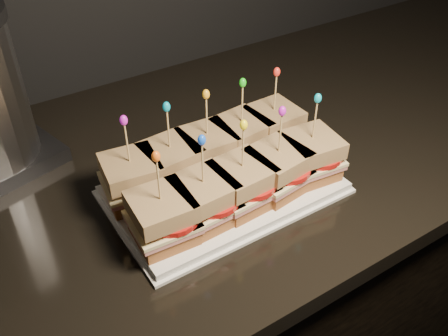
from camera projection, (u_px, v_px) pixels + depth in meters
cabinet at (260, 284)px, 1.32m from camera, size 2.59×0.70×0.91m
granite_slab at (270, 136)px, 1.03m from camera, size 2.63×0.74×0.04m
platter at (224, 189)px, 0.85m from camera, size 0.37×0.23×0.02m
platter_rim at (224, 192)px, 0.86m from camera, size 0.38×0.24×0.01m
sandwich_0_bread_bot at (134, 192)px, 0.82m from camera, size 0.10×0.10×0.02m
sandwich_0_ham at (133, 185)px, 0.81m from camera, size 0.10×0.10×0.01m
sandwich_0_cheese at (133, 181)px, 0.80m from camera, size 0.11×0.10×0.01m
sandwich_0_tomato at (141, 177)px, 0.80m from camera, size 0.08×0.08×0.01m
sandwich_0_bread_top at (131, 168)px, 0.78m from camera, size 0.10×0.10×0.03m
sandwich_0_pick at (127, 145)px, 0.76m from camera, size 0.00×0.00×0.09m
sandwich_0_frill at (124, 120)px, 0.73m from camera, size 0.01×0.01×0.02m
sandwich_1_bread_bot at (172, 177)px, 0.85m from camera, size 0.09×0.09×0.02m
sandwich_1_ham at (172, 170)px, 0.84m from camera, size 0.10×0.10×0.01m
sandwich_1_cheese at (171, 167)px, 0.83m from camera, size 0.10×0.10×0.01m
sandwich_1_tomato at (179, 163)px, 0.83m from camera, size 0.08×0.08×0.01m
sandwich_1_bread_top at (170, 154)px, 0.81m from camera, size 0.09×0.09×0.03m
sandwich_1_pick at (169, 131)px, 0.79m from camera, size 0.00×0.00×0.09m
sandwich_1_frill at (166, 107)px, 0.76m from camera, size 0.01×0.01×0.02m
sandwich_2_bread_bot at (208, 164)px, 0.88m from camera, size 0.09×0.09×0.02m
sandwich_2_ham at (208, 157)px, 0.87m from camera, size 0.10×0.10×0.01m
sandwich_2_cheese at (208, 153)px, 0.86m from camera, size 0.10×0.10×0.01m
sandwich_2_tomato at (215, 149)px, 0.86m from camera, size 0.08×0.08×0.01m
sandwich_2_bread_top at (207, 141)px, 0.84m from camera, size 0.09×0.09×0.03m
sandwich_2_pick at (207, 118)px, 0.82m from camera, size 0.00×0.00×0.09m
sandwich_2_frill at (206, 94)px, 0.79m from camera, size 0.01×0.01×0.02m
sandwich_3_bread_bot at (241, 151)px, 0.91m from camera, size 0.09×0.09×0.02m
sandwich_3_ham at (241, 144)px, 0.90m from camera, size 0.10×0.10×0.01m
sandwich_3_cheese at (241, 141)px, 0.89m from camera, size 0.10×0.10×0.01m
sandwich_3_tomato at (249, 137)px, 0.89m from camera, size 0.08×0.08×0.01m
sandwich_3_bread_top at (242, 128)px, 0.87m from camera, size 0.09×0.09×0.03m
sandwich_3_pick at (242, 106)px, 0.85m from camera, size 0.00×0.00×0.09m
sandwich_3_frill at (243, 83)px, 0.82m from camera, size 0.01×0.01×0.02m
sandwich_4_bread_bot at (272, 139)px, 0.94m from camera, size 0.09×0.09×0.02m
sandwich_4_ham at (273, 132)px, 0.93m from camera, size 0.09×0.09×0.01m
sandwich_4_cheese at (273, 129)px, 0.92m from camera, size 0.10×0.09×0.01m
sandwich_4_tomato at (280, 125)px, 0.92m from camera, size 0.08×0.08×0.01m
sandwich_4_bread_top at (274, 117)px, 0.90m from camera, size 0.09×0.09×0.03m
sandwich_4_pick at (275, 95)px, 0.88m from camera, size 0.00×0.00×0.09m
sandwich_4_frill at (277, 72)px, 0.85m from camera, size 0.01×0.01×0.02m
sandwich_5_bread_bot at (164, 231)px, 0.75m from camera, size 0.09×0.09×0.02m
sandwich_5_ham at (163, 223)px, 0.74m from camera, size 0.10×0.10×0.01m
sandwich_5_cheese at (163, 220)px, 0.73m from camera, size 0.10×0.10×0.01m
sandwich_5_tomato at (171, 216)px, 0.73m from camera, size 0.08×0.08×0.01m
sandwich_5_bread_top at (161, 206)px, 0.72m from camera, size 0.09×0.09×0.03m
sandwich_5_pick at (159, 183)px, 0.69m from camera, size 0.00×0.00×0.09m
sandwich_5_frill at (156, 156)px, 0.66m from camera, size 0.01×0.01×0.02m
sandwich_6_bread_bot at (204, 213)px, 0.78m from camera, size 0.09×0.09×0.02m
sandwich_6_ham at (204, 206)px, 0.77m from camera, size 0.10×0.09×0.01m
sandwich_6_cheese at (204, 202)px, 0.76m from camera, size 0.10×0.09×0.01m
sandwich_6_tomato at (212, 198)px, 0.76m from camera, size 0.08×0.08×0.01m
sandwich_6_bread_top at (203, 189)px, 0.75m from camera, size 0.09×0.09×0.03m
sandwich_6_pick at (203, 166)px, 0.72m from camera, size 0.00×0.00×0.09m
sandwich_6_frill at (202, 140)px, 0.69m from camera, size 0.01×0.01×0.02m
sandwich_7_bread_bot at (242, 197)px, 0.81m from camera, size 0.09×0.09×0.02m
sandwich_7_ham at (242, 190)px, 0.80m from camera, size 0.10×0.09×0.01m
sandwich_7_cheese at (242, 186)px, 0.79m from camera, size 0.10×0.10×0.01m
sandwich_7_tomato at (250, 182)px, 0.79m from camera, size 0.08×0.08×0.01m
sandwich_7_bread_top at (242, 173)px, 0.78m from camera, size 0.09×0.09×0.03m
sandwich_7_pick at (243, 150)px, 0.75m from camera, size 0.00×0.00×0.09m
sandwich_7_frill at (244, 125)px, 0.72m from camera, size 0.01×0.01×0.02m
sandwich_8_bread_bot at (276, 182)px, 0.84m from camera, size 0.09×0.09×0.02m
sandwich_8_ham at (277, 175)px, 0.83m from camera, size 0.10×0.10×0.01m
sandwich_8_cheese at (277, 171)px, 0.82m from camera, size 0.11×0.10×0.01m
sandwich_8_tomato at (286, 167)px, 0.82m from camera, size 0.08×0.08×0.01m
sandwich_8_bread_top at (278, 159)px, 0.81m from camera, size 0.10×0.10×0.03m
sandwich_8_pick at (280, 136)px, 0.78m from camera, size 0.00×0.00×0.09m
sandwich_8_frill at (282, 111)px, 0.75m from camera, size 0.01×0.01×0.02m
sandwich_9_bread_bot at (309, 168)px, 0.87m from camera, size 0.09×0.09×0.02m
sandwich_9_ham at (310, 161)px, 0.86m from camera, size 0.10×0.10×0.01m
sandwich_9_cheese at (310, 158)px, 0.85m from camera, size 0.10×0.10×0.01m
sandwich_9_tomato at (318, 154)px, 0.85m from camera, size 0.08×0.08×0.01m
sandwich_9_bread_top at (312, 145)px, 0.84m from camera, size 0.10×0.10×0.03m
sandwich_9_pick at (315, 122)px, 0.81m from camera, size 0.00×0.00×0.09m
sandwich_9_frill at (318, 98)px, 0.78m from camera, size 0.01×0.01×0.02m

